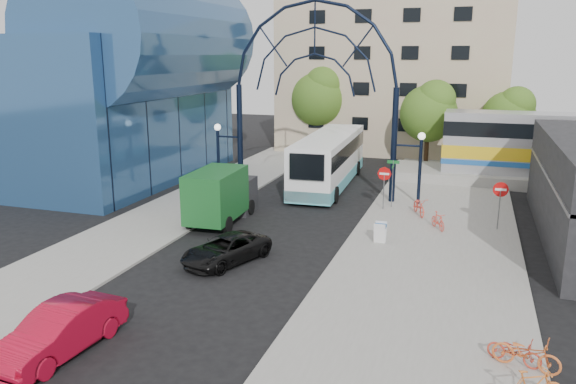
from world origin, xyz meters
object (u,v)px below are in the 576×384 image
(do_not_enter_sign, at_px, (500,194))
(sandwich_board, at_px, (380,230))
(tree_north_a, at_px, (430,110))
(tree_north_c, at_px, (510,115))
(red_sedan, at_px, (60,331))
(bike_near_b, at_px, (438,221))
(bike_far_c, at_px, (514,351))
(bike_far_a, at_px, (526,353))
(tree_north_b, at_px, (321,95))
(street_name_sign, at_px, (393,174))
(city_bus, at_px, (329,159))
(gateway_arch, at_px, (315,60))
(black_suv, at_px, (226,249))
(stop_sign, at_px, (384,178))
(bike_near_a, at_px, (419,206))
(green_truck, at_px, (222,195))

(do_not_enter_sign, height_order, sandwich_board, do_not_enter_sign)
(tree_north_a, xyz_separation_m, tree_north_c, (6.00, 2.00, -0.33))
(red_sedan, distance_m, bike_near_b, 19.03)
(bike_near_b, height_order, bike_far_c, bike_near_b)
(tree_north_a, bearing_deg, bike_far_a, -79.99)
(tree_north_a, xyz_separation_m, bike_far_a, (5.24, -29.73, -3.99))
(do_not_enter_sign, relative_size, bike_near_b, 1.68)
(bike_near_b, relative_size, bike_far_a, 0.78)
(bike_far_c, bearing_deg, tree_north_b, 40.99)
(street_name_sign, bearing_deg, sandwich_board, -86.54)
(do_not_enter_sign, distance_m, city_bus, 13.18)
(gateway_arch, xyz_separation_m, bike_near_b, (8.08, -4.94, -7.99))
(city_bus, bearing_deg, black_suv, -94.56)
(black_suv, bearing_deg, stop_sign, 84.03)
(city_bus, relative_size, bike_near_b, 8.76)
(sandwich_board, xyz_separation_m, bike_near_b, (2.48, 3.08, -0.18))
(tree_north_c, relative_size, city_bus, 0.50)
(gateway_arch, relative_size, tree_north_a, 1.95)
(sandwich_board, height_order, bike_near_a, bike_near_a)
(bike_far_a, bearing_deg, do_not_enter_sign, 16.22)
(do_not_enter_sign, height_order, bike_near_b, do_not_enter_sign)
(stop_sign, xyz_separation_m, green_truck, (-8.01, -4.80, -0.51))
(street_name_sign, height_order, sandwich_board, street_name_sign)
(street_name_sign, height_order, bike_near_b, street_name_sign)
(green_truck, bearing_deg, gateway_arch, 62.00)
(do_not_enter_sign, bearing_deg, bike_far_c, -89.72)
(stop_sign, xyz_separation_m, tree_north_a, (1.32, 13.93, 2.61))
(city_bus, xyz_separation_m, black_suv, (-0.57, -15.94, -1.24))
(street_name_sign, distance_m, black_suv, 12.50)
(tree_north_a, xyz_separation_m, bike_far_c, (4.94, -29.53, -4.08))
(city_bus, distance_m, green_truck, 10.82)
(sandwich_board, relative_size, bike_far_a, 0.52)
(bike_near_a, xyz_separation_m, bike_near_b, (1.19, -2.38, -0.06))
(street_name_sign, height_order, black_suv, street_name_sign)
(city_bus, height_order, red_sedan, city_bus)
(green_truck, bearing_deg, tree_north_b, 88.93)
(bike_far_a, bearing_deg, green_truck, 67.65)
(red_sedan, bearing_deg, do_not_enter_sign, 57.58)
(city_bus, bearing_deg, green_truck, -110.61)
(sandwich_board, xyz_separation_m, green_truck, (-8.81, 1.22, 0.74))
(do_not_enter_sign, xyz_separation_m, city_bus, (-10.85, 7.48, -0.14))
(stop_sign, bearing_deg, tree_north_c, 65.31)
(bike_near_a, xyz_separation_m, bike_far_a, (4.48, -15.24, -0.01))
(tree_north_b, xyz_separation_m, bike_near_b, (11.96, -20.87, -4.70))
(do_not_enter_sign, relative_size, city_bus, 0.19)
(green_truck, bearing_deg, tree_north_a, 60.76)
(stop_sign, bearing_deg, street_name_sign, 56.36)
(tree_north_c, relative_size, bike_near_a, 3.40)
(sandwich_board, xyz_separation_m, red_sedan, (-7.58, -13.07, -0.00))
(do_not_enter_sign, relative_size, street_name_sign, 0.89)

